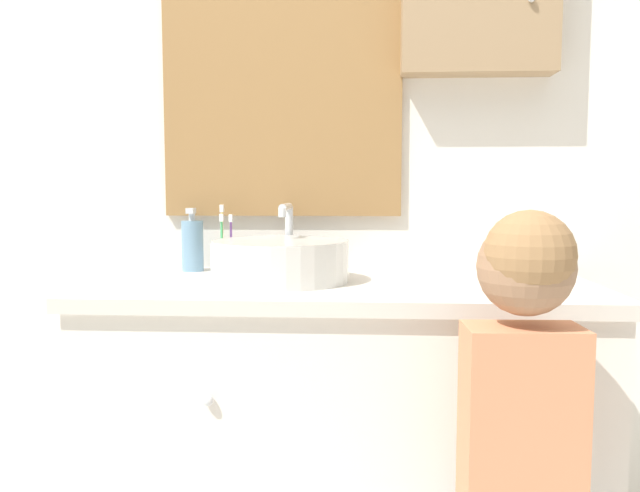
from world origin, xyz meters
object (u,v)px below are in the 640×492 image
at_px(sink_basin, 281,260).
at_px(child_figure, 522,423).
at_px(toothbrush_holder, 225,256).
at_px(soap_dispenser, 192,245).

relative_size(sink_basin, child_figure, 0.41).
height_order(toothbrush_holder, child_figure, child_figure).
relative_size(sink_basin, soap_dispenser, 2.21).
xyz_separation_m(sink_basin, toothbrush_holder, (-0.19, 0.18, -0.01)).
xyz_separation_m(soap_dispenser, child_figure, (0.80, -0.65, -0.28)).
bearing_deg(soap_dispenser, sink_basin, -33.09).
height_order(sink_basin, child_figure, child_figure).
xyz_separation_m(toothbrush_holder, soap_dispenser, (-0.10, 0.01, 0.03)).
distance_m(toothbrush_holder, soap_dispenser, 0.10).
height_order(toothbrush_holder, soap_dispenser, toothbrush_holder).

